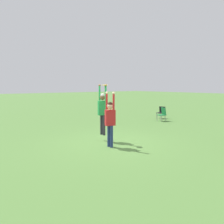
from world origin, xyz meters
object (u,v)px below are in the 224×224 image
at_px(person_defending, 110,118).
at_px(camping_chair_1, 162,113).
at_px(frisbee, 105,85).
at_px(person_jumping, 103,108).
at_px(camping_chair_5, 161,111).

distance_m(person_defending, camping_chair_1, 7.17).
bearing_deg(frisbee, camping_chair_1, 108.09).
bearing_deg(person_jumping, camping_chair_5, 39.40).
relative_size(person_jumping, frisbee, 8.66).
bearing_deg(person_jumping, camping_chair_1, 35.38).
bearing_deg(camping_chair_1, frisbee, 123.22).
bearing_deg(camping_chair_5, frisbee, 96.31).
bearing_deg(person_defending, camping_chair_5, -135.15).
xyz_separation_m(person_jumping, person_defending, (0.96, -0.33, -0.28)).
bearing_deg(camping_chair_5, person_defending, 100.26).
height_order(person_defending, frisbee, frisbee).
height_order(frisbee, camping_chair_1, frisbee).
xyz_separation_m(person_jumping, camping_chair_1, (-1.82, 6.25, -0.91)).
relative_size(person_defending, camping_chair_5, 2.48).
distance_m(frisbee, camping_chair_5, 7.95).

